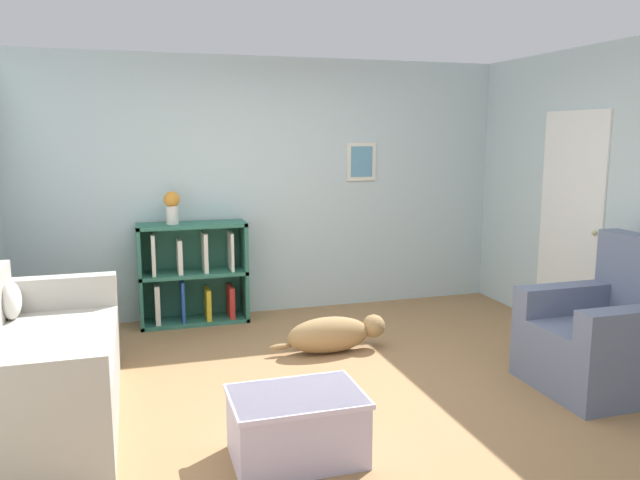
# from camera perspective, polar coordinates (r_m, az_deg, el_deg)

# --- Properties ---
(ground_plane) EXTENTS (14.00, 14.00, 0.00)m
(ground_plane) POSITION_cam_1_polar(r_m,az_deg,el_deg) (4.64, 1.48, -13.69)
(ground_plane) COLOR #997047
(wall_back) EXTENTS (5.60, 0.13, 2.60)m
(wall_back) POSITION_cam_1_polar(r_m,az_deg,el_deg) (6.46, -4.77, 4.85)
(wall_back) COLOR silver
(wall_back) RESTS_ON ground_plane
(wall_right) EXTENTS (0.16, 5.00, 2.60)m
(wall_right) POSITION_cam_1_polar(r_m,az_deg,el_deg) (5.66, 26.84, 3.07)
(wall_right) COLOR silver
(wall_right) RESTS_ON ground_plane
(couch) EXTENTS (0.94, 2.07, 0.87)m
(couch) POSITION_cam_1_polar(r_m,az_deg,el_deg) (4.55, -24.81, -10.79)
(couch) COLOR #ADA89E
(couch) RESTS_ON ground_plane
(bookshelf) EXTENTS (1.04, 0.36, 0.99)m
(bookshelf) POSITION_cam_1_polar(r_m,az_deg,el_deg) (6.24, -11.56, -3.12)
(bookshelf) COLOR #2D6B56
(bookshelf) RESTS_ON ground_plane
(recliner_chair) EXTENTS (0.93, 0.87, 1.10)m
(recliner_chair) POSITION_cam_1_polar(r_m,az_deg,el_deg) (5.06, 24.87, -8.01)
(recliner_chair) COLOR slate
(recliner_chair) RESTS_ON ground_plane
(coffee_table) EXTENTS (0.76, 0.52, 0.39)m
(coffee_table) POSITION_cam_1_polar(r_m,az_deg,el_deg) (3.71, -2.15, -16.46)
(coffee_table) COLOR #BCB2D1
(coffee_table) RESTS_ON ground_plane
(dog) EXTENTS (1.02, 0.28, 0.31)m
(dog) POSITION_cam_1_polar(r_m,az_deg,el_deg) (5.37, 1.26, -8.58)
(dog) COLOR #9E7A4C
(dog) RESTS_ON ground_plane
(vase) EXTENTS (0.15, 0.15, 0.31)m
(vase) POSITION_cam_1_polar(r_m,az_deg,el_deg) (6.09, -13.39, 3.08)
(vase) COLOR silver
(vase) RESTS_ON bookshelf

